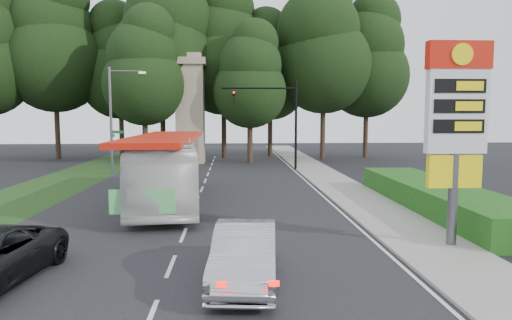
{
  "coord_description": "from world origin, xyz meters",
  "views": [
    {
      "loc": [
        1.81,
        -12.68,
        4.46
      ],
      "look_at": [
        3.03,
        10.2,
        2.2
      ],
      "focal_mm": 32.0,
      "sensor_mm": 36.0,
      "label": 1
    }
  ],
  "objects": [
    {
      "name": "gas_station_pylon",
      "position": [
        9.2,
        1.99,
        4.45
      ],
      "size": [
        2.1,
        0.45,
        6.85
      ],
      "color": "#59595E",
      "rests_on": "ground"
    },
    {
      "name": "tree_east_near",
      "position": [
        6.0,
        37.0,
        9.68
      ],
      "size": [
        8.12,
        8.12,
        15.95
      ],
      "color": "#2D2116",
      "rests_on": "ground"
    },
    {
      "name": "sidewalk_right",
      "position": [
        8.5,
        12.0,
        0.06
      ],
      "size": [
        3.0,
        80.0,
        0.12
      ],
      "primitive_type": "cube",
      "color": "gray",
      "rests_on": "ground"
    },
    {
      "name": "monument",
      "position": [
        -2.0,
        30.0,
        5.1
      ],
      "size": [
        3.0,
        3.0,
        10.05
      ],
      "color": "gray",
      "rests_on": "ground"
    },
    {
      "name": "transit_bus",
      "position": [
        -1.54,
        10.35,
        1.72
      ],
      "size": [
        4.21,
        12.58,
        3.44
      ],
      "primitive_type": "imported",
      "rotation": [
        0.0,
        0.0,
        0.11
      ],
      "color": "silver",
      "rests_on": "ground"
    },
    {
      "name": "traffic_signal_mast",
      "position": [
        5.68,
        24.0,
        4.67
      ],
      "size": [
        6.1,
        0.35,
        7.2
      ],
      "color": "black",
      "rests_on": "ground"
    },
    {
      "name": "road_surface",
      "position": [
        0.0,
        12.0,
        0.01
      ],
      "size": [
        14.0,
        80.0,
        0.02
      ],
      "primitive_type": "cube",
      "color": "black",
      "rests_on": "ground"
    },
    {
      "name": "tree_monument_left",
      "position": [
        -6.0,
        29.0,
        8.68
      ],
      "size": [
        7.28,
        7.28,
        14.3
      ],
      "color": "#2D2116",
      "rests_on": "ground"
    },
    {
      "name": "hedge",
      "position": [
        11.5,
        8.0,
        0.6
      ],
      "size": [
        3.0,
        14.0,
        1.2
      ],
      "primitive_type": "cube",
      "color": "#154B14",
      "rests_on": "ground"
    },
    {
      "name": "tree_west_near",
      "position": [
        -10.0,
        37.0,
        10.02
      ],
      "size": [
        8.4,
        8.4,
        16.5
      ],
      "color": "#2D2116",
      "rests_on": "ground"
    },
    {
      "name": "tree_center_right",
      "position": [
        1.0,
        35.0,
        11.02
      ],
      "size": [
        9.24,
        9.24,
        18.15
      ],
      "color": "#2D2116",
      "rests_on": "ground"
    },
    {
      "name": "ground",
      "position": [
        0.0,
        0.0,
        0.0
      ],
      "size": [
        120.0,
        120.0,
        0.0
      ],
      "primitive_type": "plane",
      "color": "black",
      "rests_on": "ground"
    },
    {
      "name": "tree_east_mid",
      "position": [
        11.0,
        33.0,
        11.35
      ],
      "size": [
        9.52,
        9.52,
        18.7
      ],
      "color": "#2D2116",
      "rests_on": "ground"
    },
    {
      "name": "tree_far_east",
      "position": [
        16.0,
        35.0,
        10.35
      ],
      "size": [
        8.68,
        8.68,
        17.05
      ],
      "color": "#2D2116",
      "rests_on": "ground"
    },
    {
      "name": "sedan_silver",
      "position": [
        2.14,
        -0.83,
        0.77
      ],
      "size": [
        2.0,
        4.77,
        1.53
      ],
      "primitive_type": "imported",
      "rotation": [
        0.0,
        0.0,
        -0.08
      ],
      "color": "#AFB0B7",
      "rests_on": "ground"
    },
    {
      "name": "tree_center_left",
      "position": [
        -5.0,
        33.0,
        12.02
      ],
      "size": [
        10.08,
        10.08,
        19.8
      ],
      "color": "#2D2116",
      "rests_on": "ground"
    },
    {
      "name": "streetlight_signs",
      "position": [
        -6.99,
        22.01,
        4.44
      ],
      "size": [
        2.75,
        0.98,
        8.0
      ],
      "color": "#59595E",
      "rests_on": "ground"
    },
    {
      "name": "grass_verge_left",
      "position": [
        -9.5,
        18.0,
        0.01
      ],
      "size": [
        5.0,
        50.0,
        0.02
      ],
      "primitive_type": "cube",
      "color": "#193814",
      "rests_on": "ground"
    },
    {
      "name": "tree_west_mid",
      "position": [
        -16.0,
        35.0,
        11.69
      ],
      "size": [
        9.8,
        9.8,
        19.25
      ],
      "color": "#2D2116",
      "rests_on": "ground"
    },
    {
      "name": "tree_monument_right",
      "position": [
        3.5,
        29.5,
        8.01
      ],
      "size": [
        6.72,
        6.72,
        13.2
      ],
      "color": "#2D2116",
      "rests_on": "ground"
    }
  ]
}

